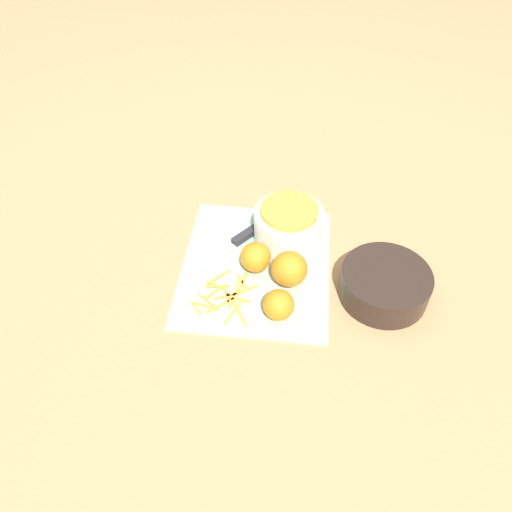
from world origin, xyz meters
name	(u,v)px	position (x,y,z in m)	size (l,w,h in m)	color
ground_plane	(256,267)	(0.00, 0.00, 0.00)	(4.00, 4.00, 0.00)	#9E754C
cutting_board	(256,266)	(0.00, 0.00, 0.00)	(0.41, 0.34, 0.01)	#84B793
bowl_speckled	(289,224)	(-0.10, 0.07, 0.05)	(0.17, 0.17, 0.09)	silver
bowl_dark	(385,284)	(0.05, 0.29, 0.03)	(0.20, 0.20, 0.07)	black
knife	(242,238)	(-0.08, -0.04, 0.01)	(0.21, 0.18, 0.02)	#232328
orange_left	(278,305)	(0.14, 0.06, 0.04)	(0.07, 0.07, 0.07)	orange
orange_right	(289,269)	(0.04, 0.08, 0.05)	(0.08, 0.08, 0.08)	orange
orange_back	(254,257)	(0.01, 0.00, 0.04)	(0.07, 0.07, 0.07)	orange
peel_pile	(226,296)	(0.10, -0.05, 0.01)	(0.15, 0.14, 0.01)	gold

